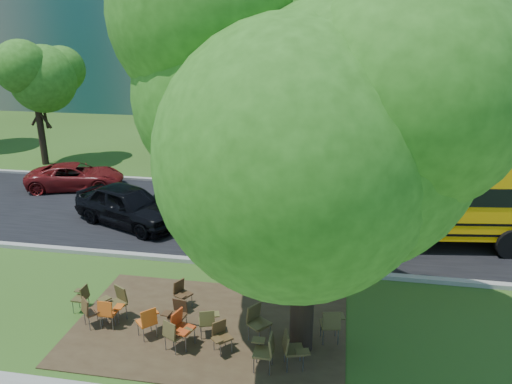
% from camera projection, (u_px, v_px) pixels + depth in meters
% --- Properties ---
extents(ground, '(160.00, 160.00, 0.00)m').
position_uv_depth(ground, '(178.00, 313.00, 13.57)').
color(ground, '#2E4A17').
rests_on(ground, ground).
extents(dirt_patch, '(7.00, 4.50, 0.03)m').
position_uv_depth(dirt_patch, '(209.00, 327.00, 12.93)').
color(dirt_patch, '#382819').
rests_on(dirt_patch, ground).
extents(asphalt_road, '(80.00, 8.00, 0.04)m').
position_uv_depth(asphalt_road, '(234.00, 218.00, 20.07)').
color(asphalt_road, black).
rests_on(asphalt_road, ground).
extents(kerb_near, '(80.00, 0.25, 0.14)m').
position_uv_depth(kerb_near, '(207.00, 261.00, 16.33)').
color(kerb_near, gray).
rests_on(kerb_near, ground).
extents(kerb_far, '(80.00, 0.25, 0.14)m').
position_uv_depth(kerb_far, '(252.00, 185.00, 23.87)').
color(kerb_far, gray).
rests_on(kerb_far, ground).
extents(bg_tree_0, '(5.20, 5.20, 7.18)m').
position_uv_depth(bg_tree_0, '(34.00, 80.00, 26.15)').
color(bg_tree_0, black).
rests_on(bg_tree_0, ground).
extents(bg_tree_2, '(4.80, 4.80, 6.62)m').
position_uv_depth(bg_tree_2, '(180.00, 83.00, 27.90)').
color(bg_tree_2, black).
rests_on(bg_tree_2, ground).
extents(bg_tree_3, '(5.60, 5.60, 7.84)m').
position_uv_depth(bg_tree_3, '(429.00, 76.00, 23.63)').
color(bg_tree_3, black).
rests_on(bg_tree_3, ground).
extents(main_tree, '(7.20, 7.20, 9.79)m').
position_uv_depth(main_tree, '(309.00, 92.00, 10.11)').
color(main_tree, black).
rests_on(main_tree, ground).
extents(school_bus, '(12.98, 4.46, 3.12)m').
position_uv_depth(school_bus, '(410.00, 194.00, 17.46)').
color(school_bus, '#FFAE08').
rests_on(school_bus, ground).
extents(chair_0, '(0.54, 0.49, 0.84)m').
position_uv_depth(chair_0, '(108.00, 311.00, 12.75)').
color(chair_0, '#C85415').
rests_on(chair_0, ground).
extents(chair_1, '(0.73, 0.58, 0.85)m').
position_uv_depth(chair_1, '(91.00, 310.00, 12.79)').
color(chair_1, '#51341D').
rests_on(chair_1, ground).
extents(chair_2, '(0.59, 0.75, 0.87)m').
position_uv_depth(chair_2, '(148.00, 319.00, 12.35)').
color(chair_2, '#D85D17').
rests_on(chair_2, ground).
extents(chair_3, '(0.60, 0.49, 0.83)m').
position_uv_depth(chair_3, '(177.00, 312.00, 12.72)').
color(chair_3, '#412A17').
rests_on(chair_3, ground).
extents(chair_4, '(0.71, 0.56, 0.86)m').
position_uv_depth(chair_4, '(174.00, 333.00, 11.84)').
color(chair_4, '#4F4422').
rests_on(chair_4, ground).
extents(chair_5, '(0.54, 0.68, 0.80)m').
position_uv_depth(chair_5, '(221.00, 334.00, 11.85)').
color(chair_5, '#4E371B').
rests_on(chair_5, ground).
extents(chair_6, '(0.54, 0.60, 0.92)m').
position_uv_depth(chair_6, '(266.00, 348.00, 11.21)').
color(chair_6, brown).
rests_on(chair_6, ground).
extents(chair_7, '(0.68, 0.63, 0.93)m').
position_uv_depth(chair_7, '(292.00, 347.00, 11.24)').
color(chair_7, '#4B3F20').
rests_on(chair_7, ground).
extents(chair_8, '(0.46, 0.52, 0.78)m').
position_uv_depth(chair_8, '(82.00, 296.00, 13.53)').
color(chair_8, '#453D1E').
rests_on(chair_8, ground).
extents(chair_9, '(0.80, 0.63, 0.95)m').
position_uv_depth(chair_9, '(116.00, 300.00, 13.12)').
color(chair_9, '#4D4421').
rests_on(chair_9, ground).
extents(chair_10, '(0.53, 0.67, 0.81)m').
position_uv_depth(chair_10, '(181.00, 292.00, 13.68)').
color(chair_10, '#452E18').
rests_on(chair_10, ground).
extents(chair_11, '(0.55, 0.61, 0.81)m').
position_uv_depth(chair_11, '(208.00, 320.00, 12.40)').
color(chair_11, brown).
rests_on(chair_11, ground).
extents(chair_12, '(0.65, 0.83, 0.97)m').
position_uv_depth(chair_12, '(257.00, 320.00, 12.22)').
color(chair_12, brown).
rests_on(chair_12, ground).
extents(chair_13, '(0.64, 0.66, 0.95)m').
position_uv_depth(chair_13, '(332.00, 322.00, 12.15)').
color(chair_13, '#504522').
rests_on(chair_13, ground).
extents(chair_14, '(0.58, 0.74, 0.95)m').
position_uv_depth(chair_14, '(181.00, 326.00, 12.01)').
color(chair_14, '#B93C13').
rests_on(chair_14, ground).
extents(black_car, '(4.99, 3.52, 1.58)m').
position_uv_depth(black_car, '(128.00, 205.00, 19.23)').
color(black_car, black).
rests_on(black_car, ground).
extents(bg_car_red, '(4.74, 3.13, 1.21)m').
position_uv_depth(bg_car_red, '(76.00, 176.00, 23.42)').
color(bg_car_red, '#611011').
rests_on(bg_car_red, ground).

